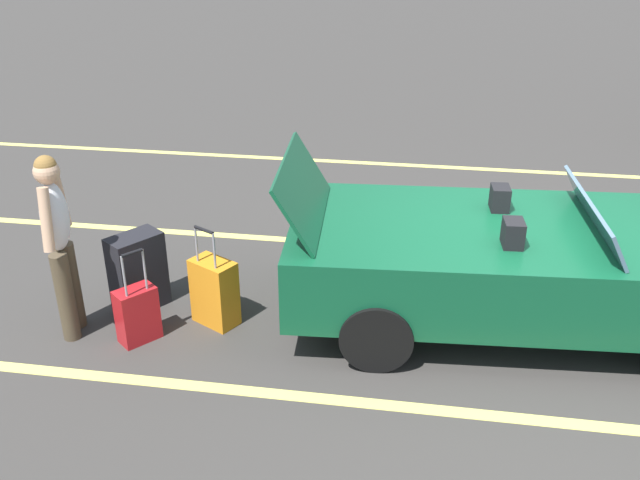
# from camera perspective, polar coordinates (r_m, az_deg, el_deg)

# --- Properties ---
(ground_plane) EXTENTS (80.00, 80.00, 0.00)m
(ground_plane) POSITION_cam_1_polar(r_m,az_deg,el_deg) (6.62, 15.84, -6.37)
(ground_plane) COLOR #383533
(lot_line_near) EXTENTS (18.00, 0.12, 0.01)m
(lot_line_near) POSITION_cam_1_polar(r_m,az_deg,el_deg) (5.50, 17.24, -14.06)
(lot_line_near) COLOR #EAE066
(lot_line_near) RESTS_ON ground_plane
(lot_line_mid) EXTENTS (18.00, 0.12, 0.01)m
(lot_line_mid) POSITION_cam_1_polar(r_m,az_deg,el_deg) (7.76, 14.93, -1.19)
(lot_line_mid) COLOR #EAE066
(lot_line_mid) RESTS_ON ground_plane
(lot_line_far) EXTENTS (18.00, 0.12, 0.01)m
(lot_line_far) POSITION_cam_1_polar(r_m,az_deg,el_deg) (10.23, 13.72, 5.69)
(lot_line_far) COLOR #EAE066
(lot_line_far) RESTS_ON ground_plane
(convertible_car) EXTENTS (4.31, 2.04, 1.50)m
(convertible_car) POSITION_cam_1_polar(r_m,az_deg,el_deg) (6.37, 18.23, -1.89)
(convertible_car) COLOR #0F4C2D
(convertible_car) RESTS_ON ground_plane
(suitcase_large_black) EXTENTS (0.51, 0.55, 0.74)m
(suitcase_large_black) POSITION_cam_1_polar(r_m,az_deg,el_deg) (6.61, -14.85, -2.56)
(suitcase_large_black) COLOR black
(suitcase_large_black) RESTS_ON ground_plane
(suitcase_medium_bright) EXTENTS (0.47, 0.40, 0.97)m
(suitcase_medium_bright) POSITION_cam_1_polar(r_m,az_deg,el_deg) (6.25, -8.69, -4.27)
(suitcase_medium_bright) COLOR orange
(suitcase_medium_bright) RESTS_ON ground_plane
(suitcase_small_carryon) EXTENTS (0.37, 0.39, 0.89)m
(suitcase_small_carryon) POSITION_cam_1_polar(r_m,az_deg,el_deg) (6.17, -14.87, -5.96)
(suitcase_small_carryon) COLOR red
(suitcase_small_carryon) RESTS_ON ground_plane
(traveler_person) EXTENTS (0.28, 0.61, 1.65)m
(traveler_person) POSITION_cam_1_polar(r_m,az_deg,el_deg) (6.15, -20.81, 0.19)
(traveler_person) COLOR #4C3F2D
(traveler_person) RESTS_ON ground_plane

